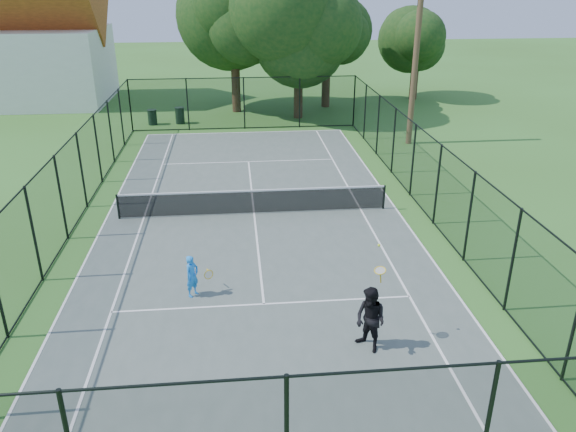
{
  "coord_description": "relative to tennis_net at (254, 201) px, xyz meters",
  "views": [
    {
      "loc": [
        -0.62,
        -19.6,
        8.41
      ],
      "look_at": [
        1.0,
        -3.0,
        1.2
      ],
      "focal_mm": 35.0,
      "sensor_mm": 36.0,
      "label": 1
    }
  ],
  "objects": [
    {
      "name": "player_blue",
      "position": [
        -1.95,
        -5.72,
        0.09
      ],
      "size": [
        0.84,
        0.53,
        1.22
      ],
      "color": "#1B83E7",
      "rests_on": "tennis_court"
    },
    {
      "name": "tennis_court",
      "position": [
        0.0,
        0.0,
        -0.55
      ],
      "size": [
        11.0,
        24.0,
        0.06
      ],
      "primitive_type": "cube",
      "color": "#4E5B54",
      "rests_on": "ground"
    },
    {
      "name": "tree_near_left",
      "position": [
        -0.41,
        17.59,
        5.23
      ],
      "size": [
        7.23,
        7.23,
        9.43
      ],
      "color": "#332114",
      "rests_on": "ground"
    },
    {
      "name": "tennis_net",
      "position": [
        0.0,
        0.0,
        0.0
      ],
      "size": [
        10.08,
        0.08,
        0.95
      ],
      "color": "black",
      "rests_on": "tennis_court"
    },
    {
      "name": "trash_bin_right",
      "position": [
        -3.9,
        14.63,
        -0.08
      ],
      "size": [
        0.58,
        0.58,
        0.99
      ],
      "color": "black",
      "rests_on": "ground"
    },
    {
      "name": "player_black",
      "position": [
        2.41,
        -8.63,
        0.31
      ],
      "size": [
        0.98,
        1.1,
        2.54
      ],
      "color": "black",
      "rests_on": "tennis_court"
    },
    {
      "name": "tree_near_right",
      "position": [
        5.69,
        18.5,
        4.11
      ],
      "size": [
        5.35,
        5.35,
        7.38
      ],
      "color": "#332114",
      "rests_on": "ground"
    },
    {
      "name": "ground",
      "position": [
        0.0,
        0.0,
        -0.58
      ],
      "size": [
        120.0,
        120.0,
        0.0
      ],
      "primitive_type": "plane",
      "color": "#366522"
    },
    {
      "name": "tree_near_mid",
      "position": [
        3.45,
        15.45,
        4.63
      ],
      "size": [
        6.47,
        6.47,
        8.46
      ],
      "color": "#332114",
      "rests_on": "ground"
    },
    {
      "name": "utility_pole",
      "position": [
        8.71,
        9.0,
        3.66
      ],
      "size": [
        1.4,
        0.3,
        8.35
      ],
      "color": "#4C3823",
      "rests_on": "ground"
    },
    {
      "name": "trash_bin_left",
      "position": [
        -5.53,
        14.52,
        -0.12
      ],
      "size": [
        0.58,
        0.58,
        0.91
      ],
      "color": "black",
      "rests_on": "ground"
    },
    {
      "name": "fence",
      "position": [
        0.0,
        0.0,
        0.92
      ],
      "size": [
        13.1,
        26.1,
        3.0
      ],
      "color": "black",
      "rests_on": "ground"
    },
    {
      "name": "tree_far_right",
      "position": [
        12.45,
        20.41,
        3.29
      ],
      "size": [
        4.73,
        4.73,
        6.25
      ],
      "color": "#332114",
      "rests_on": "ground"
    }
  ]
}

